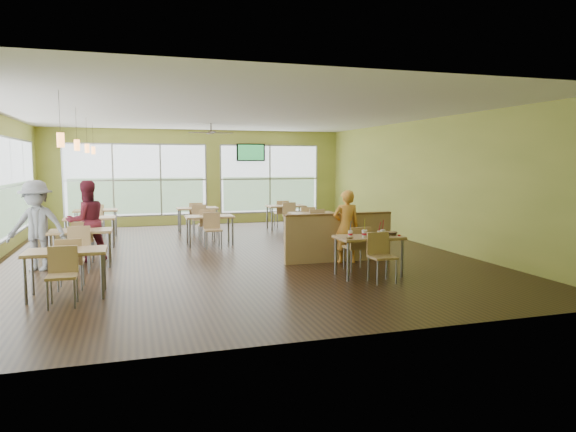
# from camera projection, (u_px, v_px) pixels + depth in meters

# --- Properties ---
(room) EXTENTS (12.00, 12.04, 3.20)m
(room) POSITION_uv_depth(u_px,v_px,m) (232.00, 185.00, 11.69)
(room) COLOR black
(room) RESTS_ON ground
(window_bays) EXTENTS (9.24, 10.24, 2.38)m
(window_bays) POSITION_uv_depth(u_px,v_px,m) (114.00, 186.00, 13.86)
(window_bays) COLOR white
(window_bays) RESTS_ON room
(main_table) EXTENTS (1.22, 1.52, 0.87)m
(main_table) POSITION_uv_depth(u_px,v_px,m) (369.00, 242.00, 9.52)
(main_table) COLOR tan
(main_table) RESTS_ON floor
(half_wall_divider) EXTENTS (2.40, 0.14, 1.04)m
(half_wall_divider) POSITION_uv_depth(u_px,v_px,m) (339.00, 237.00, 10.91)
(half_wall_divider) COLOR tan
(half_wall_divider) RESTS_ON floor
(dining_tables) EXTENTS (6.92, 8.72, 0.87)m
(dining_tables) POSITION_uv_depth(u_px,v_px,m) (179.00, 220.00, 13.11)
(dining_tables) COLOR tan
(dining_tables) RESTS_ON floor
(pendant_lights) EXTENTS (0.11, 7.31, 0.86)m
(pendant_lights) POSITION_uv_depth(u_px,v_px,m) (82.00, 147.00, 11.31)
(pendant_lights) COLOR #2D2119
(pendant_lights) RESTS_ON ceiling
(ceiling_fan) EXTENTS (1.25, 1.25, 0.29)m
(ceiling_fan) POSITION_uv_depth(u_px,v_px,m) (211.00, 132.00, 14.40)
(ceiling_fan) COLOR #2D2119
(ceiling_fan) RESTS_ON ceiling
(tv_backwall) EXTENTS (1.00, 0.07, 0.60)m
(tv_backwall) POSITION_uv_depth(u_px,v_px,m) (251.00, 152.00, 17.73)
(tv_backwall) COLOR black
(tv_backwall) RESTS_ON wall_back
(man_plaid) EXTENTS (0.60, 0.43, 1.54)m
(man_plaid) POSITION_uv_depth(u_px,v_px,m) (346.00, 227.00, 10.77)
(man_plaid) COLOR orange
(man_plaid) RESTS_ON floor
(patron_maroon) EXTENTS (1.03, 0.93, 1.73)m
(patron_maroon) POSITION_uv_depth(u_px,v_px,m) (87.00, 221.00, 10.92)
(patron_maroon) COLOR maroon
(patron_maroon) RESTS_ON floor
(patron_grey) EXTENTS (1.27, 0.91, 1.77)m
(patron_grey) POSITION_uv_depth(u_px,v_px,m) (37.00, 226.00, 9.96)
(patron_grey) COLOR slate
(patron_grey) RESTS_ON floor
(cup_blue) EXTENTS (0.09, 0.09, 0.33)m
(cup_blue) POSITION_uv_depth(u_px,v_px,m) (350.00, 234.00, 9.32)
(cup_blue) COLOR white
(cup_blue) RESTS_ON main_table
(cup_yellow) EXTENTS (0.11, 0.11, 0.38)m
(cup_yellow) POSITION_uv_depth(u_px,v_px,m) (364.00, 234.00, 9.27)
(cup_yellow) COLOR white
(cup_yellow) RESTS_ON main_table
(cup_red_near) EXTENTS (0.08, 0.08, 0.30)m
(cup_red_near) POSITION_uv_depth(u_px,v_px,m) (379.00, 234.00, 9.35)
(cup_red_near) COLOR white
(cup_red_near) RESTS_ON main_table
(cup_red_far) EXTENTS (0.09, 0.09, 0.34)m
(cup_red_far) POSITION_uv_depth(u_px,v_px,m) (383.00, 233.00, 9.44)
(cup_red_far) COLOR white
(cup_red_far) RESTS_ON main_table
(food_basket) EXTENTS (0.25, 0.25, 0.06)m
(food_basket) POSITION_uv_depth(u_px,v_px,m) (391.00, 233.00, 9.66)
(food_basket) COLOR black
(food_basket) RESTS_ON main_table
(ketchup_cup) EXTENTS (0.06, 0.06, 0.02)m
(ketchup_cup) POSITION_uv_depth(u_px,v_px,m) (399.00, 235.00, 9.53)
(ketchup_cup) COLOR #910906
(ketchup_cup) RESTS_ON main_table
(wrapper_left) EXTENTS (0.18, 0.17, 0.04)m
(wrapper_left) POSITION_uv_depth(u_px,v_px,m) (350.00, 238.00, 9.18)
(wrapper_left) COLOR olive
(wrapper_left) RESTS_ON main_table
(wrapper_mid) EXTENTS (0.28, 0.27, 0.06)m
(wrapper_mid) POSITION_uv_depth(u_px,v_px,m) (371.00, 234.00, 9.63)
(wrapper_mid) COLOR olive
(wrapper_mid) RESTS_ON main_table
(wrapper_right) EXTENTS (0.15, 0.14, 0.03)m
(wrapper_right) POSITION_uv_depth(u_px,v_px,m) (386.00, 236.00, 9.39)
(wrapper_right) COLOR olive
(wrapper_right) RESTS_ON main_table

